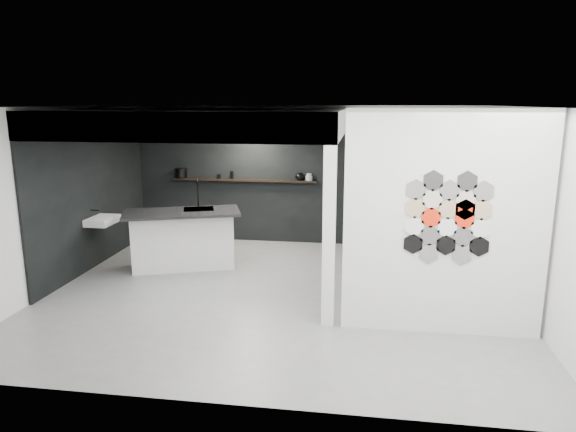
# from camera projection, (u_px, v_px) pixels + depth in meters

# --- Properties ---
(floor) EXTENTS (7.00, 6.00, 0.01)m
(floor) POSITION_uv_depth(u_px,v_px,m) (279.00, 293.00, 7.87)
(floor) COLOR slate
(partition_panel) EXTENTS (2.45, 0.15, 2.80)m
(partition_panel) POSITION_uv_depth(u_px,v_px,m) (444.00, 224.00, 6.28)
(partition_panel) COLOR silver
(partition_panel) RESTS_ON floor
(bay_clad_back) EXTENTS (4.40, 0.04, 2.35)m
(bay_clad_back) POSITION_uv_depth(u_px,v_px,m) (240.00, 185.00, 10.67)
(bay_clad_back) COLOR black
(bay_clad_back) RESTS_ON floor
(bay_clad_left) EXTENTS (0.04, 4.00, 2.35)m
(bay_clad_left) POSITION_uv_depth(u_px,v_px,m) (94.00, 200.00, 9.07)
(bay_clad_left) COLOR black
(bay_clad_left) RESTS_ON floor
(bulkhead) EXTENTS (4.40, 4.00, 0.40)m
(bulkhead) POSITION_uv_depth(u_px,v_px,m) (210.00, 122.00, 8.46)
(bulkhead) COLOR silver
(bulkhead) RESTS_ON corner_column
(corner_column) EXTENTS (0.16, 0.16, 2.35)m
(corner_column) POSITION_uv_depth(u_px,v_px,m) (329.00, 238.00, 6.53)
(corner_column) COLOR silver
(corner_column) RESTS_ON floor
(fascia_beam) EXTENTS (4.40, 0.16, 0.40)m
(fascia_beam) POSITION_uv_depth(u_px,v_px,m) (167.00, 127.00, 6.61)
(fascia_beam) COLOR silver
(fascia_beam) RESTS_ON corner_column
(wall_basin) EXTENTS (0.40, 0.60, 0.12)m
(wall_basin) POSITION_uv_depth(u_px,v_px,m) (102.00, 221.00, 8.92)
(wall_basin) COLOR silver
(wall_basin) RESTS_ON bay_clad_left
(display_shelf) EXTENTS (3.00, 0.15, 0.04)m
(display_shelf) POSITION_uv_depth(u_px,v_px,m) (244.00, 180.00, 10.52)
(display_shelf) COLOR black
(display_shelf) RESTS_ON bay_clad_back
(kitchen_island) EXTENTS (2.13, 1.46, 1.57)m
(kitchen_island) POSITION_uv_depth(u_px,v_px,m) (183.00, 238.00, 8.98)
(kitchen_island) COLOR silver
(kitchen_island) RESTS_ON floor
(stockpot) EXTENTS (0.28, 0.28, 0.20)m
(stockpot) POSITION_uv_depth(u_px,v_px,m) (181.00, 173.00, 10.69)
(stockpot) COLOR black
(stockpot) RESTS_ON display_shelf
(kettle) EXTENTS (0.19, 0.19, 0.16)m
(kettle) POSITION_uv_depth(u_px,v_px,m) (300.00, 176.00, 10.34)
(kettle) COLOR black
(kettle) RESTS_ON display_shelf
(glass_bowl) EXTENTS (0.15, 0.15, 0.10)m
(glass_bowl) POSITION_uv_depth(u_px,v_px,m) (309.00, 178.00, 10.32)
(glass_bowl) COLOR gray
(glass_bowl) RESTS_ON display_shelf
(glass_vase) EXTENTS (0.11, 0.11, 0.14)m
(glass_vase) POSITION_uv_depth(u_px,v_px,m) (309.00, 177.00, 10.31)
(glass_vase) COLOR gray
(glass_vase) RESTS_ON display_shelf
(bottle_dark) EXTENTS (0.07, 0.07, 0.16)m
(bottle_dark) POSITION_uv_depth(u_px,v_px,m) (232.00, 175.00, 10.54)
(bottle_dark) COLOR black
(bottle_dark) RESTS_ON display_shelf
(utensil_cup) EXTENTS (0.07, 0.07, 0.09)m
(utensil_cup) POSITION_uv_depth(u_px,v_px,m) (219.00, 176.00, 10.58)
(utensil_cup) COLOR black
(utensil_cup) RESTS_ON display_shelf
(hex_tile_cluster) EXTENTS (1.04, 0.02, 1.16)m
(hex_tile_cluster) POSITION_uv_depth(u_px,v_px,m) (448.00, 218.00, 6.17)
(hex_tile_cluster) COLOR black
(hex_tile_cluster) RESTS_ON partition_panel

